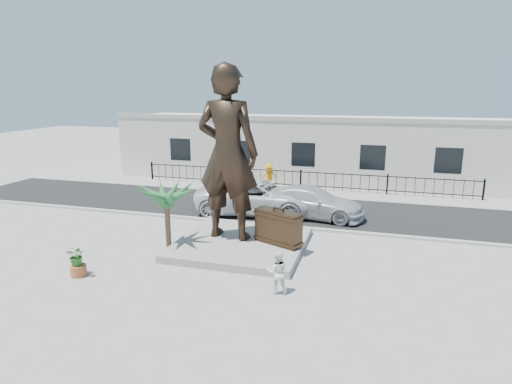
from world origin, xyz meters
TOP-DOWN VIEW (x-y plane):
  - ground at (0.00, 0.00)m, footprint 100.00×100.00m
  - street at (0.00, 8.00)m, footprint 40.00×7.00m
  - curb at (0.00, 4.50)m, footprint 40.00×0.25m
  - far_sidewalk at (0.00, 12.00)m, footprint 40.00×2.50m
  - plinth at (-0.50, 1.50)m, footprint 5.20×5.20m
  - fence at (0.00, 12.80)m, footprint 22.00×0.10m
  - building at (0.00, 17.00)m, footprint 28.00×7.00m
  - statue at (-1.14, 1.76)m, footprint 2.74×1.90m
  - suitcase at (1.08, 1.52)m, footprint 2.07×1.39m
  - tourist at (1.91, -2.14)m, footprint 0.80×0.68m
  - car_white at (-1.25, 6.52)m, footprint 6.79×3.86m
  - car_silver at (1.67, 6.61)m, footprint 5.61×2.79m
  - worker at (-1.98, 12.14)m, footprint 1.10×0.64m
  - palm_tree at (-3.28, 0.36)m, footprint 1.80×1.80m
  - planter at (-5.20, -2.82)m, footprint 0.56×0.56m
  - shrub at (-5.20, -2.82)m, footprint 0.76×0.68m

SIDE VIEW (x-z plane):
  - ground at x=0.00m, z-range 0.00..0.00m
  - palm_tree at x=-3.28m, z-range -1.60..1.60m
  - street at x=0.00m, z-range 0.00..0.01m
  - far_sidewalk at x=0.00m, z-range 0.00..0.02m
  - curb at x=0.00m, z-range 0.00..0.12m
  - plinth at x=-0.50m, z-range 0.00..0.30m
  - planter at x=-5.20m, z-range 0.00..0.40m
  - fence at x=0.00m, z-range 0.00..1.20m
  - tourist at x=1.91m, z-range 0.00..1.44m
  - shrub at x=-5.20m, z-range 0.40..1.14m
  - car_silver at x=1.67m, z-range 0.01..1.58m
  - worker at x=-1.98m, z-range 0.02..1.73m
  - car_white at x=-1.25m, z-range 0.01..1.80m
  - suitcase at x=1.08m, z-range 0.30..1.70m
  - building at x=0.00m, z-range 0.00..4.40m
  - statue at x=-1.14m, z-range 0.30..7.51m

